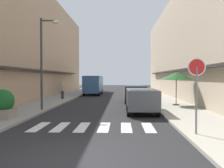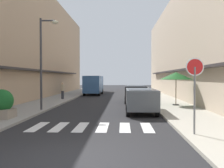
{
  "view_description": "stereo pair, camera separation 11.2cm",
  "coord_description": "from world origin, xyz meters",
  "px_view_note": "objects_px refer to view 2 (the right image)",
  "views": [
    {
      "loc": [
        1.21,
        -6.49,
        2.14
      ],
      "look_at": [
        0.35,
        16.9,
        1.56
      ],
      "focal_mm": 40.54,
      "sensor_mm": 36.0,
      "label": 1
    },
    {
      "loc": [
        1.32,
        -6.48,
        2.14
      ],
      "look_at": [
        0.35,
        16.9,
        1.56
      ],
      "focal_mm": 40.54,
      "sensor_mm": 36.0,
      "label": 2
    }
  ],
  "objects_px": {
    "parked_car_near": "(141,98)",
    "parked_car_mid": "(135,92)",
    "delivery_van": "(94,84)",
    "street_lamp": "(44,54)",
    "cafe_umbrella": "(176,76)",
    "pedestrian_walking_near": "(63,90)",
    "round_street_sign": "(195,76)",
    "planter_corner": "(2,104)"
  },
  "relations": [
    {
      "from": "parked_car_near",
      "to": "parked_car_mid",
      "type": "distance_m",
      "value": 6.59
    },
    {
      "from": "delivery_van",
      "to": "street_lamp",
      "type": "height_order",
      "value": "street_lamp"
    },
    {
      "from": "parked_car_mid",
      "to": "cafe_umbrella",
      "type": "bearing_deg",
      "value": -46.71
    },
    {
      "from": "parked_car_mid",
      "to": "street_lamp",
      "type": "relative_size",
      "value": 0.78
    },
    {
      "from": "parked_car_near",
      "to": "cafe_umbrella",
      "type": "relative_size",
      "value": 1.64
    },
    {
      "from": "pedestrian_walking_near",
      "to": "delivery_van",
      "type": "bearing_deg",
      "value": -124.69
    },
    {
      "from": "parked_car_mid",
      "to": "pedestrian_walking_near",
      "type": "relative_size",
      "value": 2.84
    },
    {
      "from": "round_street_sign",
      "to": "cafe_umbrella",
      "type": "height_order",
      "value": "round_street_sign"
    },
    {
      "from": "round_street_sign",
      "to": "planter_corner",
      "type": "height_order",
      "value": "round_street_sign"
    },
    {
      "from": "delivery_van",
      "to": "pedestrian_walking_near",
      "type": "relative_size",
      "value": 3.43
    },
    {
      "from": "parked_car_near",
      "to": "cafe_umbrella",
      "type": "xyz_separation_m",
      "value": [
        2.83,
        3.58,
        1.35
      ]
    },
    {
      "from": "round_street_sign",
      "to": "cafe_umbrella",
      "type": "bearing_deg",
      "value": 81.96
    },
    {
      "from": "parked_car_near",
      "to": "street_lamp",
      "type": "bearing_deg",
      "value": 174.6
    },
    {
      "from": "round_street_sign",
      "to": "planter_corner",
      "type": "xyz_separation_m",
      "value": [
        -8.6,
        3.19,
        -1.39
      ]
    },
    {
      "from": "delivery_van",
      "to": "planter_corner",
      "type": "height_order",
      "value": "delivery_van"
    },
    {
      "from": "parked_car_mid",
      "to": "cafe_umbrella",
      "type": "height_order",
      "value": "cafe_umbrella"
    },
    {
      "from": "parked_car_near",
      "to": "delivery_van",
      "type": "bearing_deg",
      "value": 106.23
    },
    {
      "from": "parked_car_mid",
      "to": "cafe_umbrella",
      "type": "relative_size",
      "value": 1.84
    },
    {
      "from": "delivery_van",
      "to": "cafe_umbrella",
      "type": "bearing_deg",
      "value": -59.05
    },
    {
      "from": "parked_car_near",
      "to": "street_lamp",
      "type": "distance_m",
      "value": 6.67
    },
    {
      "from": "street_lamp",
      "to": "parked_car_mid",
      "type": "bearing_deg",
      "value": 44.73
    },
    {
      "from": "parked_car_near",
      "to": "pedestrian_walking_near",
      "type": "bearing_deg",
      "value": 128.38
    },
    {
      "from": "round_street_sign",
      "to": "street_lamp",
      "type": "bearing_deg",
      "value": 138.67
    },
    {
      "from": "round_street_sign",
      "to": "street_lamp",
      "type": "distance_m",
      "value": 10.14
    },
    {
      "from": "parked_car_near",
      "to": "pedestrian_walking_near",
      "type": "relative_size",
      "value": 2.53
    },
    {
      "from": "street_lamp",
      "to": "cafe_umbrella",
      "type": "relative_size",
      "value": 2.36
    },
    {
      "from": "pedestrian_walking_near",
      "to": "round_street_sign",
      "type": "bearing_deg",
      "value": 100.4
    },
    {
      "from": "round_street_sign",
      "to": "street_lamp",
      "type": "height_order",
      "value": "street_lamp"
    },
    {
      "from": "delivery_van",
      "to": "round_street_sign",
      "type": "relative_size",
      "value": 1.98
    },
    {
      "from": "parked_car_near",
      "to": "round_street_sign",
      "type": "relative_size",
      "value": 1.46
    },
    {
      "from": "parked_car_near",
      "to": "parked_car_mid",
      "type": "relative_size",
      "value": 0.89
    },
    {
      "from": "round_street_sign",
      "to": "parked_car_mid",
      "type": "bearing_deg",
      "value": 96.64
    },
    {
      "from": "delivery_van",
      "to": "pedestrian_walking_near",
      "type": "bearing_deg",
      "value": -105.63
    },
    {
      "from": "round_street_sign",
      "to": "pedestrian_walking_near",
      "type": "distance_m",
      "value": 16.89
    },
    {
      "from": "street_lamp",
      "to": "round_street_sign",
      "type": "bearing_deg",
      "value": -41.33
    },
    {
      "from": "parked_car_near",
      "to": "planter_corner",
      "type": "height_order",
      "value": "planter_corner"
    },
    {
      "from": "street_lamp",
      "to": "cafe_umbrella",
      "type": "bearing_deg",
      "value": 18.65
    },
    {
      "from": "delivery_van",
      "to": "planter_corner",
      "type": "xyz_separation_m",
      "value": [
        -2.42,
        -19.02,
        -0.58
      ]
    },
    {
      "from": "pedestrian_walking_near",
      "to": "planter_corner",
      "type": "bearing_deg",
      "value": 69.38
    },
    {
      "from": "delivery_van",
      "to": "street_lamp",
      "type": "relative_size",
      "value": 0.94
    },
    {
      "from": "street_lamp",
      "to": "pedestrian_walking_near",
      "type": "distance_m",
      "value": 8.49
    },
    {
      "from": "cafe_umbrella",
      "to": "planter_corner",
      "type": "relative_size",
      "value": 1.68
    }
  ]
}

